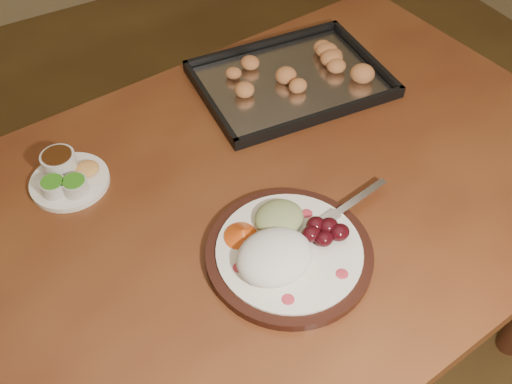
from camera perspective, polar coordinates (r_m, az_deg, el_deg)
ground at (r=1.82m, az=-1.68°, el=-11.41°), size 4.00×4.00×0.00m
dining_table at (r=1.16m, az=-1.16°, el=-4.17°), size 1.58×1.04×0.75m
dinner_plate at (r=0.99m, az=2.93°, el=-5.73°), size 0.39×0.29×0.07m
condiment_saucer at (r=1.16m, az=-18.42°, el=1.52°), size 0.15×0.15×0.05m
baking_tray at (r=1.34m, az=3.47°, el=11.21°), size 0.44×0.34×0.04m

